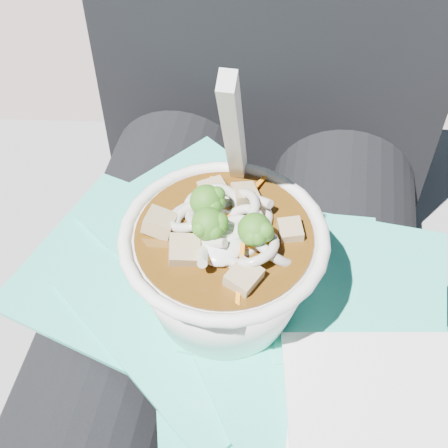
% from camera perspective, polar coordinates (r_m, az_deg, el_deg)
% --- Properties ---
extents(stone_ledge, '(1.06, 0.63, 0.48)m').
position_cam_1_polar(stone_ledge, '(0.89, 1.80, -13.78)').
color(stone_ledge, slate).
rests_on(stone_ledge, ground).
extents(lap, '(0.32, 0.48, 0.15)m').
position_cam_1_polar(lap, '(0.54, 0.16, -12.38)').
color(lap, black).
rests_on(lap, stone_ledge).
extents(person_body, '(0.34, 0.94, 1.02)m').
position_cam_1_polar(person_body, '(0.57, 1.72, -3.45)').
color(person_body, black).
rests_on(person_body, ground).
extents(plastic_bag, '(0.38, 0.35, 0.02)m').
position_cam_1_polar(plastic_bag, '(0.47, 3.87, -7.99)').
color(plastic_bag, '#30C8AB').
rests_on(plastic_bag, lap).
extents(napkins, '(0.15, 0.16, 0.01)m').
position_cam_1_polar(napkins, '(0.42, 15.22, -18.08)').
color(napkins, white).
rests_on(napkins, plastic_bag).
extents(udon_bowl, '(0.14, 0.14, 0.19)m').
position_cam_1_polar(udon_bowl, '(0.42, 0.04, -3.17)').
color(udon_bowl, white).
rests_on(udon_bowl, plastic_bag).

